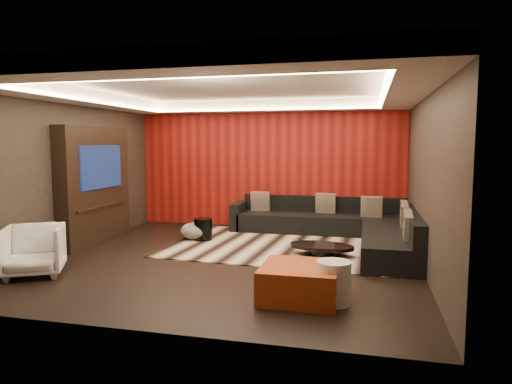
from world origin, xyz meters
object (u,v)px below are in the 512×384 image
(drum_stool, at_px, (203,229))
(orange_ottoman, at_px, (300,282))
(coffee_table, at_px, (322,250))
(white_side_table, at_px, (334,283))
(armchair, at_px, (34,251))
(sectional_sofa, at_px, (343,227))

(drum_stool, bearing_deg, orange_ottoman, -51.24)
(coffee_table, height_order, white_side_table, white_side_table)
(coffee_table, height_order, armchair, armchair)
(drum_stool, height_order, white_side_table, white_side_table)
(drum_stool, relative_size, orange_ottoman, 0.46)
(orange_ottoman, relative_size, armchair, 1.16)
(drum_stool, distance_m, sectional_sofa, 2.72)
(orange_ottoman, relative_size, sectional_sofa, 0.25)
(armchair, xyz_separation_m, sectional_sofa, (4.18, 3.43, -0.10))
(drum_stool, bearing_deg, sectional_sofa, 13.51)
(orange_ottoman, distance_m, armchair, 3.85)
(coffee_table, bearing_deg, drum_stool, 163.19)
(orange_ottoman, bearing_deg, white_side_table, -12.13)
(drum_stool, height_order, sectional_sofa, sectional_sofa)
(coffee_table, height_order, sectional_sofa, sectional_sofa)
(sectional_sofa, bearing_deg, coffee_table, -101.73)
(armchair, relative_size, sectional_sofa, 0.22)
(armchair, bearing_deg, white_side_table, -31.44)
(drum_stool, relative_size, white_side_table, 0.83)
(coffee_table, distance_m, drum_stool, 2.48)
(coffee_table, bearing_deg, white_side_table, -81.04)
(white_side_table, relative_size, sectional_sofa, 0.14)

